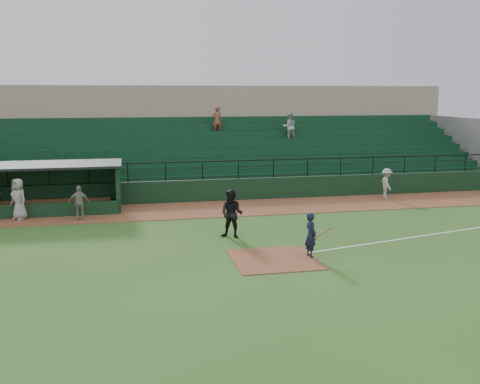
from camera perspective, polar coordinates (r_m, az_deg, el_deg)
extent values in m
plane|color=#2C551B|center=(20.66, 2.86, -6.24)|extent=(90.00, 90.00, 0.00)
cube|color=brown|center=(28.23, -1.25, -1.71)|extent=(40.00, 4.00, 0.03)
cube|color=brown|center=(19.73, 3.60, -7.00)|extent=(3.00, 3.00, 0.03)
cube|color=white|center=(24.88, 20.29, -4.02)|extent=(17.49, 4.44, 0.01)
cube|color=black|center=(30.25, -2.02, 0.22)|extent=(36.00, 0.35, 1.20)
cylinder|color=black|center=(30.01, -2.04, 3.23)|extent=(36.00, 0.06, 0.06)
cube|color=#62625D|center=(34.86, -3.41, 3.53)|extent=(36.00, 9.00, 3.60)
cube|color=#0F3A21|center=(34.32, -3.29, 4.19)|extent=(34.56, 8.00, 4.05)
cube|color=#62625D|center=(41.50, 22.05, 4.29)|extent=(0.35, 9.50, 4.20)
cube|color=gray|center=(41.16, -4.77, 6.50)|extent=(38.00, 3.00, 6.40)
cube|color=#62625D|center=(39.14, -4.42, 7.05)|extent=(36.00, 2.00, 0.20)
imported|color=#B2B2B2|center=(36.72, 5.16, 6.77)|extent=(0.94, 0.73, 1.93)
imported|color=brown|center=(36.59, -2.40, 7.46)|extent=(0.69, 0.45, 1.88)
cube|color=black|center=(30.30, -20.58, 0.64)|extent=(8.50, 0.20, 2.30)
cube|color=black|center=(28.65, -12.55, 0.53)|extent=(0.20, 2.60, 2.30)
cube|color=black|center=(28.86, -21.11, 2.59)|extent=(8.90, 3.20, 0.12)
cube|color=olive|center=(30.06, -20.59, -1.18)|extent=(7.65, 0.40, 0.50)
cube|color=black|center=(27.86, -21.28, -1.87)|extent=(8.50, 0.12, 0.70)
imported|color=black|center=(19.93, 7.38, -4.47)|extent=(0.49, 0.66, 1.65)
cylinder|color=olive|center=(19.85, 8.67, -4.19)|extent=(0.79, 0.34, 0.35)
imported|color=black|center=(22.37, -0.85, -2.30)|extent=(1.22, 1.14, 2.00)
imported|color=#A6A19B|center=(31.69, 15.01, 0.85)|extent=(0.79, 1.18, 1.70)
imported|color=gray|center=(26.60, -16.40, -1.06)|extent=(0.95, 0.41, 1.62)
imported|color=#9D9893|center=(27.53, -22.05, -0.68)|extent=(1.12, 1.09, 1.94)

